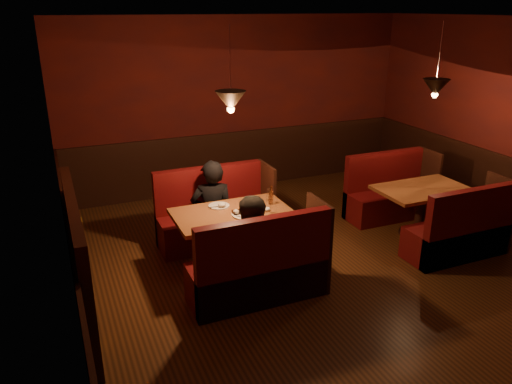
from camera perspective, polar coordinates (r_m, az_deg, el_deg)
name	(u,v)px	position (r m, az deg, el deg)	size (l,w,h in m)	color
room	(329,197)	(5.54, 8.38, -0.53)	(6.02, 7.02, 2.92)	#3E2413
main_table	(234,225)	(5.96, -2.53, -3.80)	(1.38, 0.84, 0.97)	brown
main_bench_far	(215,219)	(6.74, -4.73, -3.12)	(1.52, 0.54, 1.04)	#540C14
main_bench_near	(261,273)	(5.42, 0.61, -9.24)	(1.52, 0.54, 1.04)	#540C14
second_table	(422,200)	(7.21, 18.40, -0.90)	(1.24, 0.79, 0.70)	brown
second_bench_far	(389,196)	(7.83, 14.91, -0.47)	(1.37, 0.51, 0.98)	#540C14
second_bench_near	(461,235)	(6.82, 22.39, -4.54)	(1.37, 0.51, 0.98)	#540C14
diner_a	(212,192)	(6.42, -5.06, -0.02)	(0.57, 0.37, 1.55)	black
diner_b	(256,233)	(5.31, -0.04, -4.69)	(0.74, 0.57, 1.52)	#35312C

